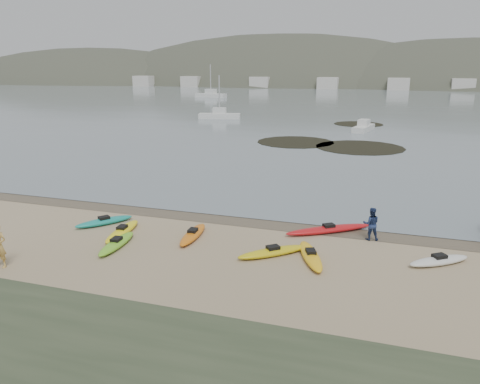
% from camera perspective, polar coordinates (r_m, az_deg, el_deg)
% --- Properties ---
extents(ground, '(600.00, 600.00, 0.00)m').
position_cam_1_polar(ground, '(26.24, 0.00, -3.16)').
color(ground, tan).
rests_on(ground, ground).
extents(wet_sand, '(60.00, 60.00, 0.00)m').
position_cam_1_polar(wet_sand, '(25.97, -0.21, -3.35)').
color(wet_sand, brown).
rests_on(wet_sand, ground).
extents(water, '(1200.00, 1200.00, 0.00)m').
position_cam_1_polar(water, '(323.87, 17.14, 13.15)').
color(water, slate).
rests_on(water, ground).
extents(kayaks, '(19.30, 8.31, 0.34)m').
position_cam_1_polar(kayaks, '(22.60, -0.58, -5.81)').
color(kayaks, orange).
rests_on(kayaks, ground).
extents(person_east, '(0.90, 0.76, 1.64)m').
position_cam_1_polar(person_east, '(23.65, 15.69, -3.76)').
color(person_east, navy).
rests_on(person_east, ground).
extents(kelp_mats, '(15.78, 27.96, 0.04)m').
position_cam_1_polar(kelp_mats, '(55.38, 11.81, 6.36)').
color(kelp_mats, black).
rests_on(kelp_mats, water).
extents(moored_boats, '(94.22, 82.31, 1.15)m').
position_cam_1_polar(moored_boats, '(107.84, 18.22, 10.39)').
color(moored_boats, silver).
rests_on(moored_boats, ground).
extents(far_hills, '(550.00, 135.00, 80.00)m').
position_cam_1_polar(far_hills, '(221.26, 26.39, 7.41)').
color(far_hills, '#384235').
rests_on(far_hills, ground).
extents(far_town, '(199.00, 5.00, 4.00)m').
position_cam_1_polar(far_town, '(168.80, 17.88, 12.42)').
color(far_town, beige).
rests_on(far_town, ground).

